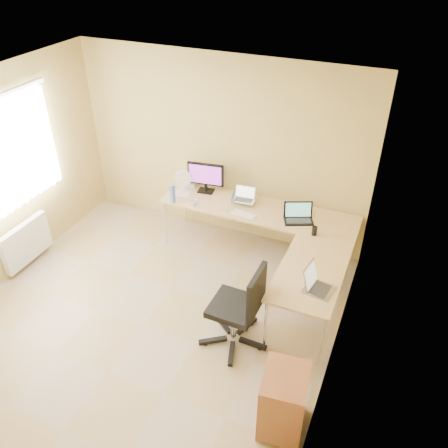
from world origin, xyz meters
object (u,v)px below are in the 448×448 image
at_px(laptop_black, 299,213).
at_px(water_bottle, 173,194).
at_px(laptop_center, 244,195).
at_px(mug, 194,203).
at_px(monitor, 206,178).
at_px(desk_main, 257,231).
at_px(office_chair, 234,308).
at_px(desk_fan, 185,181).
at_px(desk_return, 308,296).
at_px(cabinet, 284,401).
at_px(laptop_return, 320,282).
at_px(keyboard, 242,213).

bearing_deg(laptop_black, water_bottle, 163.41).
bearing_deg(laptop_center, mug, -157.26).
bearing_deg(monitor, desk_main, -17.45).
bearing_deg(monitor, water_bottle, -131.09).
relative_size(laptop_black, office_chair, 0.34).
xyz_separation_m(desk_fan, office_chair, (1.45, -1.69, -0.38)).
relative_size(desk_return, laptop_black, 3.54).
height_order(monitor, laptop_black, monitor).
bearing_deg(office_chair, laptop_black, 81.65).
xyz_separation_m(monitor, cabinet, (1.96, -2.56, -0.59)).
distance_m(mug, cabinet, 2.92).
bearing_deg(desk_return, laptop_return, -60.51).
height_order(desk_main, monitor, monitor).
bearing_deg(cabinet, water_bottle, 129.51).
height_order(desk_main, laptop_center, laptop_center).
bearing_deg(mug, monitor, 92.92).
bearing_deg(desk_return, desk_main, 134.27).
xyz_separation_m(desk_main, water_bottle, (-1.13, -0.30, 0.50)).
distance_m(desk_main, mug, 0.95).
xyz_separation_m(laptop_center, office_chair, (0.54, -1.67, -0.38)).
relative_size(laptop_return, cabinet, 0.52).
bearing_deg(desk_main, monitor, 170.28).
bearing_deg(water_bottle, laptop_black, 7.31).
xyz_separation_m(monitor, water_bottle, (-0.29, -0.44, -0.09)).
bearing_deg(desk_return, keyboard, 145.10).
bearing_deg(keyboard, monitor, 161.26).
height_order(laptop_return, cabinet, laptop_return).
distance_m(laptop_black, mug, 1.40).
height_order(monitor, laptop_center, monitor).
relative_size(water_bottle, desk_fan, 0.88).
bearing_deg(keyboard, cabinet, -51.12).
relative_size(desk_main, desk_fan, 8.90).
bearing_deg(mug, laptop_return, -27.08).
height_order(monitor, mug, monitor).
bearing_deg(laptop_center, laptop_return, -48.91).
height_order(desk_main, desk_fan, desk_fan).
bearing_deg(laptop_return, laptop_black, 33.69).
relative_size(keyboard, desk_fan, 1.34).
distance_m(laptop_black, water_bottle, 1.71).
bearing_deg(monitor, laptop_center, -17.56).
relative_size(mug, cabinet, 0.15).
bearing_deg(office_chair, monitor, 123.98).
bearing_deg(laptop_black, office_chair, -123.20).
xyz_separation_m(desk_main, desk_fan, (-1.13, 0.06, 0.51)).
bearing_deg(laptop_center, cabinet, -66.16).
height_order(keyboard, laptop_return, laptop_return).
bearing_deg(office_chair, water_bottle, 138.19).
xyz_separation_m(laptop_black, mug, (-1.39, -0.19, -0.07)).
distance_m(laptop_center, mug, 0.68).
xyz_separation_m(mug, office_chair, (1.13, -1.36, -0.28)).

